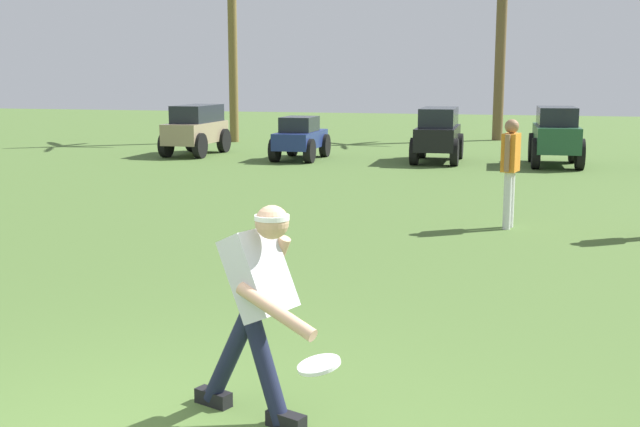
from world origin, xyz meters
TOP-DOWN VIEW (x-y plane):
  - frisbee_thrower at (0.35, 0.83)m, footprint 1.00×0.70m
  - frisbee_in_flight at (0.85, 0.43)m, footprint 0.34×0.34m
  - teammate_deep at (1.70, 7.86)m, footprint 0.27×0.50m
  - parked_car_slot_a at (-6.83, 16.49)m, footprint 1.15×2.41m
  - parked_car_slot_b at (-3.76, 16.02)m, footprint 1.08×2.20m
  - parked_car_slot_c at (-0.28, 16.39)m, footprint 1.19×2.42m
  - parked_car_slot_d at (2.55, 16.24)m, footprint 1.27×2.40m
  - palm_tree_far_left at (-7.30, 20.65)m, footprint 3.19×3.02m
  - palm_tree_left_of_centre at (0.88, 23.42)m, footprint 3.20×3.03m

SIDE VIEW (x-z plane):
  - parked_car_slot_b at x=-3.76m, z-range 0.01..1.11m
  - frisbee_in_flight at x=0.85m, z-range 0.53..0.61m
  - parked_car_slot_a at x=-6.83m, z-range 0.05..1.39m
  - parked_car_slot_c at x=-0.28m, z-range 0.05..1.39m
  - parked_car_slot_d at x=2.55m, z-range 0.04..1.44m
  - frisbee_thrower at x=0.35m, z-range 0.09..1.50m
  - teammate_deep at x=1.70m, z-range 0.16..1.72m
  - palm_tree_left_of_centre at x=0.88m, z-range 0.49..6.33m
  - palm_tree_far_left at x=-7.30m, z-range 0.65..6.62m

